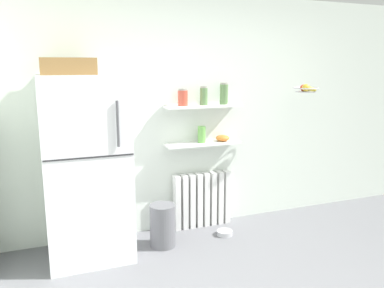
{
  "coord_description": "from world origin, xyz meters",
  "views": [
    {
      "loc": [
        -1.65,
        -2.01,
        1.83
      ],
      "look_at": [
        -0.28,
        1.6,
        1.05
      ],
      "focal_mm": 36.09,
      "sensor_mm": 36.0,
      "label": 1
    }
  ],
  "objects": [
    {
      "name": "ground_plane",
      "position": [
        0.0,
        0.5,
        0.0
      ],
      "size": [
        7.04,
        7.04,
        0.0
      ],
      "primitive_type": "plane",
      "color": "slate"
    },
    {
      "name": "back_wall",
      "position": [
        0.0,
        2.05,
        1.3
      ],
      "size": [
        7.04,
        0.1,
        2.6
      ],
      "primitive_type": "cube",
      "color": "silver",
      "rests_on": "ground_plane"
    },
    {
      "name": "refrigerator",
      "position": [
        -1.33,
        1.65,
        0.91
      ],
      "size": [
        0.77,
        0.73,
        1.9
      ],
      "color": "silver",
      "rests_on": "ground_plane"
    },
    {
      "name": "radiator",
      "position": [
        -0.03,
        1.92,
        0.31
      ],
      "size": [
        0.68,
        0.12,
        0.63
      ],
      "color": "white",
      "rests_on": "ground_plane"
    },
    {
      "name": "wall_shelf_lower",
      "position": [
        -0.03,
        1.89,
        0.98
      ],
      "size": [
        0.87,
        0.22,
        0.02
      ],
      "primitive_type": "cube",
      "color": "white"
    },
    {
      "name": "wall_shelf_upper",
      "position": [
        -0.03,
        1.89,
        1.4
      ],
      "size": [
        0.87,
        0.22,
        0.02
      ],
      "primitive_type": "cube",
      "color": "white"
    },
    {
      "name": "storage_jar_0",
      "position": [
        -0.27,
        1.89,
        1.5
      ],
      "size": [
        0.11,
        0.11,
        0.18
      ],
      "color": "#C64C38",
      "rests_on": "wall_shelf_upper"
    },
    {
      "name": "storage_jar_1",
      "position": [
        -0.03,
        1.89,
        1.51
      ],
      "size": [
        0.08,
        0.08,
        0.21
      ],
      "color": "#5B7F4C",
      "rests_on": "wall_shelf_upper"
    },
    {
      "name": "storage_jar_2",
      "position": [
        0.21,
        1.89,
        1.53
      ],
      "size": [
        0.09,
        0.09,
        0.24
      ],
      "color": "#5B7F4C",
      "rests_on": "wall_shelf_upper"
    },
    {
      "name": "vase",
      "position": [
        -0.05,
        1.89,
        1.09
      ],
      "size": [
        0.09,
        0.09,
        0.19
      ],
      "primitive_type": "cylinder",
      "color": "#66A84C",
      "rests_on": "wall_shelf_lower"
    },
    {
      "name": "shelf_bowl",
      "position": [
        0.2,
        1.89,
        1.03
      ],
      "size": [
        0.16,
        0.16,
        0.07
      ],
      "primitive_type": "ellipsoid",
      "color": "orange",
      "rests_on": "wall_shelf_lower"
    },
    {
      "name": "trash_bin",
      "position": [
        -0.61,
        1.58,
        0.22
      ],
      "size": [
        0.26,
        0.26,
        0.44
      ],
      "primitive_type": "cylinder",
      "color": "slate",
      "rests_on": "ground_plane"
    },
    {
      "name": "pet_food_bowl",
      "position": [
        0.1,
        1.58,
        0.03
      ],
      "size": [
        0.17,
        0.17,
        0.05
      ],
      "primitive_type": "cylinder",
      "color": "#B7B7BC",
      "rests_on": "ground_plane"
    },
    {
      "name": "hanging_fruit_basket",
      "position": [
        1.09,
        1.6,
        1.58
      ],
      "size": [
        0.28,
        0.28,
        0.09
      ],
      "color": "#B2B2B7"
    }
  ]
}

